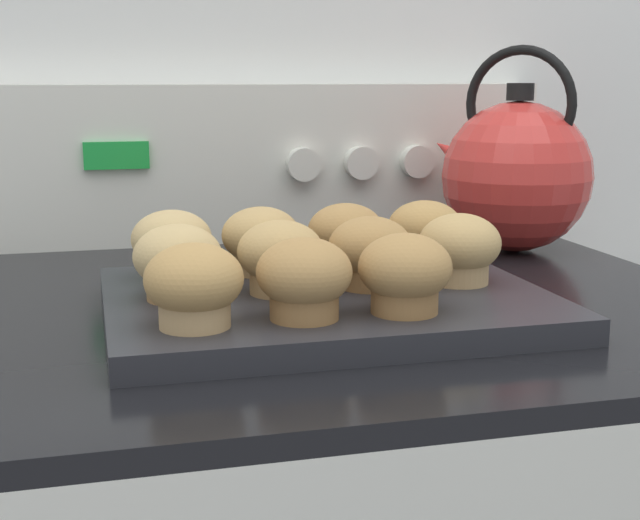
% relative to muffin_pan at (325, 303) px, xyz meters
% --- Properties ---
extents(wall_back, '(8.00, 0.05, 2.40)m').
position_rel_muffin_pan_xyz_m(wall_back, '(0.01, 0.44, 0.27)').
color(wall_back, silver).
rests_on(wall_back, ground_plane).
extents(control_panel, '(0.75, 0.07, 0.20)m').
position_rel_muffin_pan_xyz_m(control_panel, '(0.01, 0.39, 0.09)').
color(control_panel, silver).
rests_on(control_panel, stove_range).
extents(muffin_pan, '(0.38, 0.29, 0.02)m').
position_rel_muffin_pan_xyz_m(muffin_pan, '(0.00, 0.00, 0.00)').
color(muffin_pan, '#28282D').
rests_on(muffin_pan, stove_range).
extents(muffin_r0_c0, '(0.07, 0.07, 0.06)m').
position_rel_muffin_pan_xyz_m(muffin_r0_c0, '(-0.12, -0.09, 0.04)').
color(muffin_r0_c0, tan).
rests_on(muffin_r0_c0, muffin_pan).
extents(muffin_r0_c1, '(0.07, 0.07, 0.06)m').
position_rel_muffin_pan_xyz_m(muffin_r0_c1, '(-0.04, -0.08, 0.04)').
color(muffin_r0_c1, olive).
rests_on(muffin_r0_c1, muffin_pan).
extents(muffin_r0_c2, '(0.07, 0.07, 0.06)m').
position_rel_muffin_pan_xyz_m(muffin_r0_c2, '(0.04, -0.09, 0.04)').
color(muffin_r0_c2, olive).
rests_on(muffin_r0_c2, muffin_pan).
extents(muffin_r1_c0, '(0.07, 0.07, 0.06)m').
position_rel_muffin_pan_xyz_m(muffin_r1_c0, '(-0.13, 0.00, 0.04)').
color(muffin_r1_c0, olive).
rests_on(muffin_r1_c0, muffin_pan).
extents(muffin_r1_c1, '(0.07, 0.07, 0.06)m').
position_rel_muffin_pan_xyz_m(muffin_r1_c1, '(-0.04, 0.00, 0.04)').
color(muffin_r1_c1, tan).
rests_on(muffin_r1_c1, muffin_pan).
extents(muffin_r1_c2, '(0.07, 0.07, 0.06)m').
position_rel_muffin_pan_xyz_m(muffin_r1_c2, '(0.04, 0.00, 0.04)').
color(muffin_r1_c2, olive).
rests_on(muffin_r1_c2, muffin_pan).
extents(muffin_r1_c3, '(0.07, 0.07, 0.06)m').
position_rel_muffin_pan_xyz_m(muffin_r1_c3, '(0.12, -0.00, 0.04)').
color(muffin_r1_c3, tan).
rests_on(muffin_r1_c3, muffin_pan).
extents(muffin_r2_c0, '(0.07, 0.07, 0.06)m').
position_rel_muffin_pan_xyz_m(muffin_r2_c0, '(-0.12, 0.08, 0.04)').
color(muffin_r2_c0, '#A37A4C').
rests_on(muffin_r2_c0, muffin_pan).
extents(muffin_r2_c1, '(0.07, 0.07, 0.06)m').
position_rel_muffin_pan_xyz_m(muffin_r2_c1, '(-0.04, 0.08, 0.04)').
color(muffin_r2_c1, tan).
rests_on(muffin_r2_c1, muffin_pan).
extents(muffin_r2_c2, '(0.07, 0.07, 0.06)m').
position_rel_muffin_pan_xyz_m(muffin_r2_c2, '(0.04, 0.09, 0.04)').
color(muffin_r2_c2, tan).
rests_on(muffin_r2_c2, muffin_pan).
extents(muffin_r2_c3, '(0.07, 0.07, 0.06)m').
position_rel_muffin_pan_xyz_m(muffin_r2_c3, '(0.12, 0.09, 0.04)').
color(muffin_r2_c3, tan).
rests_on(muffin_r2_c3, muffin_pan).
extents(tea_kettle, '(0.18, 0.19, 0.24)m').
position_rel_muffin_pan_xyz_m(tea_kettle, '(0.30, 0.23, 0.08)').
color(tea_kettle, red).
rests_on(tea_kettle, stove_range).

